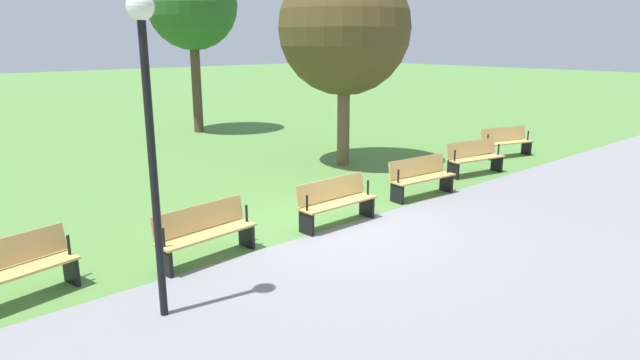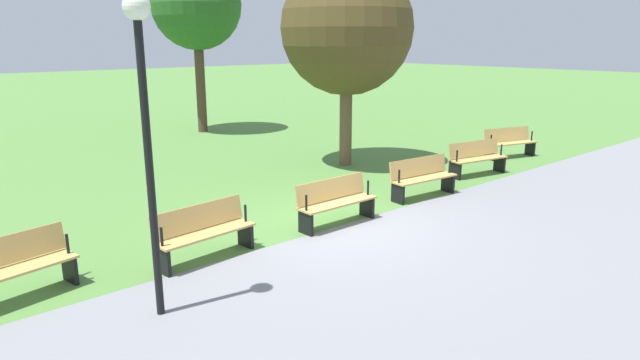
% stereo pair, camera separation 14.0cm
% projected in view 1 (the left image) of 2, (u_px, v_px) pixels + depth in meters
% --- Properties ---
extents(ground_plane, '(120.00, 120.00, 0.00)m').
position_uv_depth(ground_plane, '(338.00, 225.00, 10.60)').
color(ground_plane, '#54843D').
extents(path_paving, '(31.50, 6.33, 0.01)m').
position_uv_depth(path_paving, '(484.00, 277.00, 8.25)').
color(path_paving, gray).
rests_on(path_paving, ground).
extents(bench_0, '(1.79, 0.94, 0.89)m').
position_uv_depth(bench_0, '(506.00, 141.00, 16.70)').
color(bench_0, tan).
rests_on(bench_0, ground).
extents(bench_1, '(1.78, 0.79, 0.89)m').
position_uv_depth(bench_1, '(474.00, 157.00, 14.48)').
color(bench_1, tan).
rests_on(bench_1, ground).
extents(bench_2, '(1.76, 0.63, 0.89)m').
position_uv_depth(bench_2, '(421.00, 176.00, 12.42)').
color(bench_2, tan).
rests_on(bench_2, ground).
extents(bench_3, '(1.73, 0.47, 0.89)m').
position_uv_depth(bench_3, '(336.00, 201.00, 10.53)').
color(bench_3, tan).
rests_on(bench_3, ground).
extents(bench_4, '(1.76, 0.63, 0.89)m').
position_uv_depth(bench_4, '(205.00, 232.00, 8.84)').
color(bench_4, tan).
rests_on(bench_4, ground).
extents(bench_5, '(1.78, 0.79, 0.89)m').
position_uv_depth(bench_5, '(9.00, 270.00, 7.35)').
color(bench_5, tan).
rests_on(bench_5, ground).
extents(tree_0, '(3.64, 3.64, 5.63)m').
position_uv_depth(tree_0, '(344.00, 29.00, 14.81)').
color(tree_0, brown).
rests_on(tree_0, ground).
extents(tree_1, '(3.34, 3.34, 6.45)m').
position_uv_depth(tree_1, '(192.00, 5.00, 20.13)').
color(tree_1, '#4C3828').
rests_on(tree_1, ground).
extents(lamp_post, '(0.32, 0.32, 4.02)m').
position_uv_depth(lamp_post, '(148.00, 100.00, 6.44)').
color(lamp_post, black).
rests_on(lamp_post, ground).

